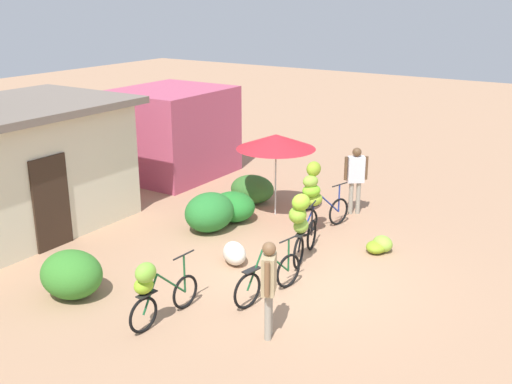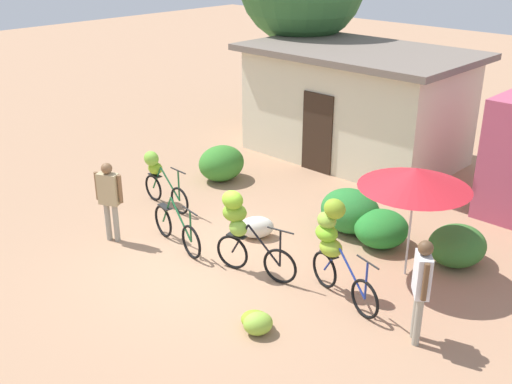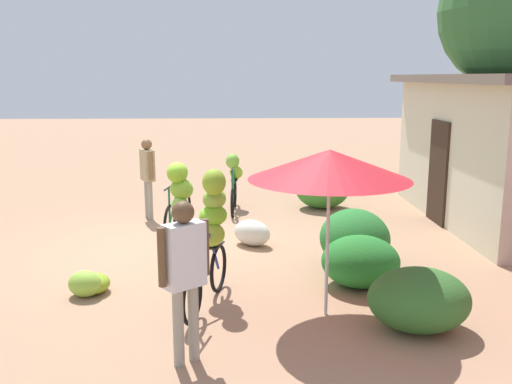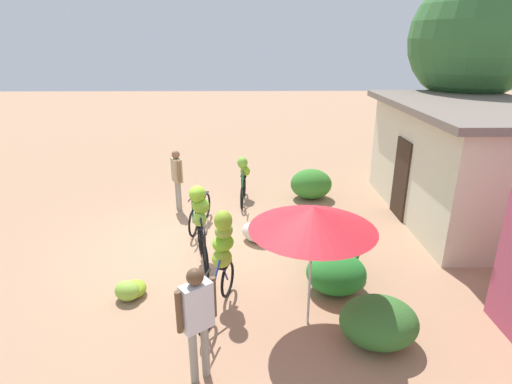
% 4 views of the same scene
% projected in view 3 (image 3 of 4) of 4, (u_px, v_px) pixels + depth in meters
% --- Properties ---
extents(ground_plane, '(60.00, 60.00, 0.00)m').
position_uv_depth(ground_plane, '(168.00, 247.00, 9.52)').
color(ground_plane, tan).
extents(hedge_bush_front_left, '(1.01, 1.17, 0.85)m').
position_uv_depth(hedge_bush_front_left, '(322.00, 189.00, 12.29)').
color(hedge_bush_front_left, '#377F2B').
rests_on(hedge_bush_front_left, ground).
extents(hedge_bush_front_right, '(1.24, 1.05, 0.88)m').
position_uv_depth(hedge_bush_front_right, '(355.00, 238.00, 8.49)').
color(hedge_bush_front_right, '#28782F').
rests_on(hedge_bush_front_right, ground).
extents(hedge_bush_mid, '(1.02, 1.07, 0.70)m').
position_uv_depth(hedge_bush_mid, '(360.00, 261.00, 7.72)').
color(hedge_bush_mid, '#257E2D').
rests_on(hedge_bush_mid, ground).
extents(hedge_bush_by_door, '(1.00, 1.16, 0.72)m').
position_uv_depth(hedge_bush_by_door, '(419.00, 299.00, 6.38)').
color(hedge_bush_by_door, '#356D2C').
rests_on(hedge_bush_by_door, ground).
extents(market_umbrella, '(1.90, 1.90, 2.01)m').
position_uv_depth(market_umbrella, '(330.00, 165.00, 6.49)').
color(market_umbrella, beige).
rests_on(market_umbrella, ground).
extents(bicycle_leftmost, '(1.58, 0.38, 1.19)m').
position_uv_depth(bicycle_leftmost, '(234.00, 178.00, 12.14)').
color(bicycle_leftmost, black).
rests_on(bicycle_leftmost, ground).
extents(bicycle_near_pile, '(1.72, 0.36, 0.98)m').
position_uv_depth(bicycle_near_pile, '(178.00, 214.00, 10.35)').
color(bicycle_near_pile, black).
rests_on(bicycle_near_pile, ground).
extents(bicycle_center_loaded, '(1.60, 0.51, 1.53)m').
position_uv_depth(bicycle_center_loaded, '(181.00, 202.00, 8.75)').
color(bicycle_center_loaded, black).
rests_on(bicycle_center_loaded, ground).
extents(bicycle_by_shop, '(1.65, 0.58, 1.69)m').
position_uv_depth(bicycle_by_shop, '(212.00, 226.00, 7.19)').
color(bicycle_by_shop, black).
rests_on(bicycle_by_shop, ground).
extents(banana_pile_on_ground, '(0.66, 0.60, 0.34)m').
position_uv_depth(banana_pile_on_ground, '(89.00, 284.00, 7.45)').
color(banana_pile_on_ground, '#8EBD3D').
rests_on(banana_pile_on_ground, ground).
extents(produce_sack, '(0.79, 0.82, 0.44)m').
position_uv_depth(produce_sack, '(252.00, 233.00, 9.61)').
color(produce_sack, silver).
rests_on(produce_sack, ground).
extents(person_vendor, '(0.53, 0.35, 1.62)m').
position_uv_depth(person_vendor, '(148.00, 170.00, 11.29)').
color(person_vendor, gray).
rests_on(person_vendor, ground).
extents(person_bystander, '(0.40, 0.47, 1.67)m').
position_uv_depth(person_bystander, '(184.00, 266.00, 5.50)').
color(person_bystander, gray).
rests_on(person_bystander, ground).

